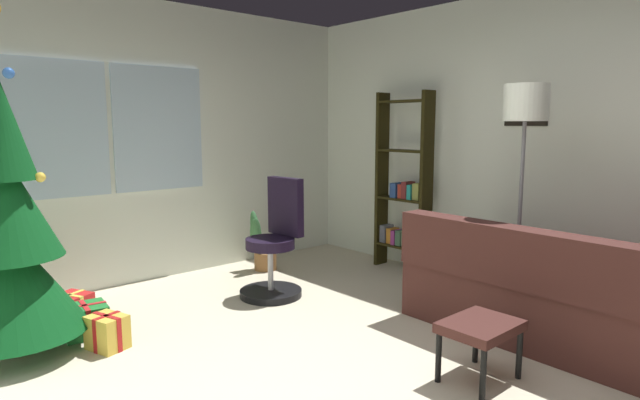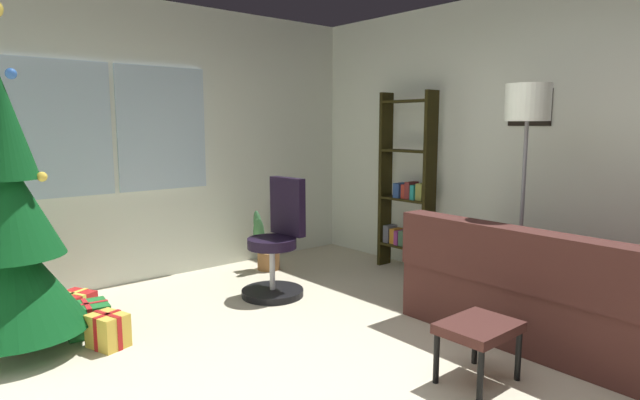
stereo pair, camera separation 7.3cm
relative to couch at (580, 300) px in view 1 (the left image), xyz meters
The scene contains 12 objects.
wall_back_with_windows 4.05m from the couch, 115.19° to the left, with size 4.75×0.12×2.73m.
wall_right_with_frames 1.39m from the couch, 28.23° to the left, with size 0.12×6.13×2.73m.
couch is the anchor object (origin of this frame).
footstool 1.08m from the couch, behind, with size 0.47×0.36×0.37m.
holiday_tree 3.93m from the couch, 142.05° to the left, with size 0.91×0.91×2.32m.
gift_box_red 3.95m from the couch, 130.80° to the left, with size 0.37×0.36×0.17m.
gift_box_green 3.60m from the couch, 137.07° to the left, with size 0.32×0.31×0.23m.
gift_box_gold 3.34m from the couch, 140.98° to the left, with size 0.26×0.30×0.24m.
office_chair 2.49m from the couch, 114.15° to the left, with size 0.56×0.56×1.07m.
bookshelf 2.19m from the couch, 75.91° to the left, with size 0.18×0.64×1.88m.
floor_lamp 1.37m from the couch, 80.57° to the left, with size 0.33×0.33×1.85m.
potted_plant 3.11m from the couch, 101.91° to the left, with size 0.32×0.33×0.64m.
Camera 1 is at (-2.15, -1.90, 1.54)m, focal length 29.60 mm.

